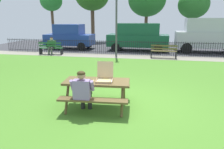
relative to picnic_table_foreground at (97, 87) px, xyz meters
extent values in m
cube|color=#4A8129|center=(1.02, 2.57, -0.61)|extent=(28.00, 12.26, 0.02)
cube|color=gray|center=(1.02, 8.00, -0.60)|extent=(28.00, 1.40, 0.01)
cube|color=#38383D|center=(1.02, 12.41, -0.60)|extent=(28.00, 7.43, 0.01)
cube|color=brown|center=(0.00, 0.00, 0.14)|extent=(1.85, 0.88, 0.06)
cube|color=brown|center=(0.04, -0.60, -0.16)|extent=(1.81, 0.40, 0.05)
cube|color=brown|center=(-0.04, 0.60, -0.16)|extent=(1.81, 0.40, 0.05)
cylinder|color=brown|center=(-0.71, -0.46, -0.24)|extent=(0.10, 0.44, 0.74)
cylinder|color=brown|center=(-0.76, 0.36, -0.24)|extent=(0.10, 0.44, 0.74)
cylinder|color=brown|center=(0.76, -0.36, -0.24)|extent=(0.10, 0.44, 0.74)
cylinder|color=brown|center=(0.71, 0.46, -0.24)|extent=(0.10, 0.44, 0.74)
cube|color=tan|center=(0.22, -0.02, 0.18)|extent=(0.50, 0.50, 0.01)
cube|color=silver|center=(0.22, -0.02, 0.19)|extent=(0.46, 0.46, 0.00)
cube|color=tan|center=(0.25, -0.24, 0.21)|extent=(0.45, 0.06, 0.04)
cube|color=tan|center=(0.20, 0.20, 0.21)|extent=(0.45, 0.06, 0.04)
cube|color=tan|center=(0.00, -0.04, 0.21)|extent=(0.06, 0.45, 0.04)
cube|color=tan|center=(0.44, 0.00, 0.21)|extent=(0.06, 0.45, 0.04)
cube|color=tan|center=(0.20, 0.21, 0.45)|extent=(0.46, 0.13, 0.45)
cylinder|color=tan|center=(0.22, -0.02, 0.19)|extent=(0.38, 0.38, 0.01)
cylinder|color=#EDE279|center=(0.22, -0.02, 0.20)|extent=(0.35, 0.35, 0.00)
pyramid|color=#E8C14C|center=(-0.17, -0.09, 0.18)|extent=(0.22, 0.17, 0.01)
cube|color=tan|center=(-0.08, -0.07, 0.18)|extent=(0.06, 0.14, 0.02)
cylinder|color=#272727|center=(-0.36, -0.20, -0.38)|extent=(0.12, 0.12, 0.44)
cylinder|color=#272727|center=(-0.34, -0.41, -0.13)|extent=(0.18, 0.43, 0.15)
cylinder|color=#272727|center=(-0.16, -0.19, -0.38)|extent=(0.12, 0.12, 0.44)
cylinder|color=#272727|center=(-0.15, -0.40, -0.13)|extent=(0.18, 0.43, 0.15)
cube|color=#8C72A5|center=(-0.23, -0.62, 0.10)|extent=(0.43, 0.25, 0.52)
cylinder|color=#8C72A5|center=(-0.49, -0.58, 0.21)|extent=(0.10, 0.21, 0.31)
cylinder|color=#8C72A5|center=(0.03, -0.55, 0.21)|extent=(0.10, 0.21, 0.31)
sphere|color=tan|center=(-0.23, -0.60, 0.48)|extent=(0.21, 0.21, 0.21)
ellipsoid|color=#362B13|center=(-0.23, -0.61, 0.53)|extent=(0.21, 0.20, 0.12)
cylinder|color=black|center=(1.02, 8.70, 0.29)|extent=(20.69, 0.03, 0.03)
cylinder|color=black|center=(1.02, 8.70, -0.45)|extent=(20.69, 0.03, 0.03)
cylinder|color=black|center=(-9.25, 8.70, -0.11)|extent=(0.02, 0.02, 0.97)
cylinder|color=black|center=(-9.11, 8.70, -0.11)|extent=(0.02, 0.02, 0.97)
cylinder|color=black|center=(-8.97, 8.70, -0.11)|extent=(0.02, 0.02, 0.97)
cylinder|color=black|center=(-8.83, 8.70, -0.11)|extent=(0.02, 0.02, 0.97)
cylinder|color=black|center=(-8.69, 8.70, -0.11)|extent=(0.02, 0.02, 0.97)
cylinder|color=black|center=(-8.54, 8.70, -0.11)|extent=(0.02, 0.02, 0.97)
cylinder|color=black|center=(-8.40, 8.70, -0.11)|extent=(0.02, 0.02, 0.97)
cylinder|color=black|center=(-8.26, 8.70, -0.11)|extent=(0.02, 0.02, 0.97)
cylinder|color=black|center=(-8.12, 8.70, -0.11)|extent=(0.02, 0.02, 0.97)
cylinder|color=black|center=(-7.98, 8.70, -0.11)|extent=(0.02, 0.02, 0.97)
cylinder|color=black|center=(-7.84, 8.70, -0.11)|extent=(0.02, 0.02, 0.97)
cylinder|color=black|center=(-7.70, 8.70, -0.11)|extent=(0.02, 0.02, 0.97)
cylinder|color=black|center=(-7.56, 8.70, -0.11)|extent=(0.02, 0.02, 0.97)
cylinder|color=black|center=(-7.42, 8.70, -0.11)|extent=(0.02, 0.02, 0.97)
cylinder|color=black|center=(-7.28, 8.70, -0.11)|extent=(0.02, 0.02, 0.97)
cylinder|color=black|center=(-7.14, 8.70, -0.11)|extent=(0.02, 0.02, 0.97)
cylinder|color=black|center=(-7.00, 8.70, -0.11)|extent=(0.02, 0.02, 0.97)
cylinder|color=black|center=(-6.86, 8.70, -0.11)|extent=(0.02, 0.02, 0.97)
cylinder|color=black|center=(-6.72, 8.70, -0.11)|extent=(0.02, 0.02, 0.97)
cylinder|color=black|center=(-6.57, 8.70, -0.11)|extent=(0.02, 0.02, 0.97)
cylinder|color=black|center=(-6.43, 8.70, -0.11)|extent=(0.02, 0.02, 0.97)
cylinder|color=black|center=(-6.29, 8.70, -0.11)|extent=(0.02, 0.02, 0.97)
cylinder|color=black|center=(-6.15, 8.70, -0.11)|extent=(0.02, 0.02, 0.97)
cylinder|color=black|center=(-6.01, 8.70, -0.11)|extent=(0.02, 0.02, 0.97)
cylinder|color=black|center=(-5.87, 8.70, -0.11)|extent=(0.02, 0.02, 0.97)
cylinder|color=black|center=(-5.73, 8.70, -0.11)|extent=(0.02, 0.02, 0.97)
cylinder|color=black|center=(-5.59, 8.70, -0.11)|extent=(0.02, 0.02, 0.97)
cylinder|color=black|center=(-5.45, 8.70, -0.11)|extent=(0.02, 0.02, 0.97)
cylinder|color=black|center=(-5.31, 8.70, -0.11)|extent=(0.02, 0.02, 0.97)
cylinder|color=black|center=(-5.17, 8.70, -0.11)|extent=(0.02, 0.02, 0.97)
cylinder|color=black|center=(-5.03, 8.70, -0.11)|extent=(0.02, 0.02, 0.97)
cylinder|color=black|center=(-4.89, 8.70, -0.11)|extent=(0.02, 0.02, 0.97)
cylinder|color=black|center=(-4.75, 8.70, -0.11)|extent=(0.02, 0.02, 0.97)
cylinder|color=black|center=(-4.60, 8.70, -0.11)|extent=(0.02, 0.02, 0.97)
cylinder|color=black|center=(-4.46, 8.70, -0.11)|extent=(0.02, 0.02, 0.97)
cylinder|color=black|center=(-4.32, 8.70, -0.11)|extent=(0.02, 0.02, 0.97)
cylinder|color=black|center=(-4.18, 8.70, -0.11)|extent=(0.02, 0.02, 0.97)
cylinder|color=black|center=(-4.04, 8.70, -0.11)|extent=(0.02, 0.02, 0.97)
cylinder|color=black|center=(-3.90, 8.70, -0.11)|extent=(0.02, 0.02, 0.97)
cylinder|color=black|center=(-3.76, 8.70, -0.11)|extent=(0.02, 0.02, 0.97)
cylinder|color=black|center=(-3.62, 8.70, -0.11)|extent=(0.02, 0.02, 0.97)
cylinder|color=black|center=(-3.48, 8.70, -0.11)|extent=(0.02, 0.02, 0.97)
cylinder|color=black|center=(-3.34, 8.70, -0.11)|extent=(0.02, 0.02, 0.97)
cylinder|color=black|center=(-3.20, 8.70, -0.11)|extent=(0.02, 0.02, 0.97)
cylinder|color=black|center=(-3.06, 8.70, -0.11)|extent=(0.02, 0.02, 0.97)
cylinder|color=black|center=(-2.92, 8.70, -0.11)|extent=(0.02, 0.02, 0.97)
cylinder|color=black|center=(-2.77, 8.70, -0.11)|extent=(0.02, 0.02, 0.97)
cylinder|color=black|center=(-2.63, 8.70, -0.11)|extent=(0.02, 0.02, 0.97)
cylinder|color=black|center=(-2.49, 8.70, -0.11)|extent=(0.02, 0.02, 0.97)
cylinder|color=black|center=(-2.35, 8.70, -0.11)|extent=(0.02, 0.02, 0.97)
cylinder|color=black|center=(-2.21, 8.70, -0.11)|extent=(0.02, 0.02, 0.97)
cylinder|color=black|center=(-2.07, 8.70, -0.11)|extent=(0.02, 0.02, 0.97)
cylinder|color=black|center=(-1.93, 8.70, -0.11)|extent=(0.02, 0.02, 0.97)
cylinder|color=black|center=(-1.79, 8.70, -0.11)|extent=(0.02, 0.02, 0.97)
cylinder|color=black|center=(-1.65, 8.70, -0.11)|extent=(0.02, 0.02, 0.97)
cylinder|color=black|center=(-1.51, 8.70, -0.11)|extent=(0.02, 0.02, 0.97)
cylinder|color=black|center=(-1.37, 8.70, -0.11)|extent=(0.02, 0.02, 0.97)
cylinder|color=black|center=(-1.23, 8.70, -0.11)|extent=(0.02, 0.02, 0.97)
cylinder|color=black|center=(-1.09, 8.70, -0.11)|extent=(0.02, 0.02, 0.97)
cylinder|color=black|center=(-0.95, 8.70, -0.11)|extent=(0.02, 0.02, 0.97)
cylinder|color=black|center=(-0.80, 8.70, -0.11)|extent=(0.02, 0.02, 0.97)
cylinder|color=black|center=(-0.66, 8.70, -0.11)|extent=(0.02, 0.02, 0.97)
cylinder|color=black|center=(-0.52, 8.70, -0.11)|extent=(0.02, 0.02, 0.97)
cylinder|color=black|center=(-0.38, 8.70, -0.11)|extent=(0.02, 0.02, 0.97)
cylinder|color=black|center=(-0.24, 8.70, -0.11)|extent=(0.02, 0.02, 0.97)
cylinder|color=black|center=(-0.10, 8.70, -0.11)|extent=(0.02, 0.02, 0.97)
cylinder|color=black|center=(0.04, 8.70, -0.11)|extent=(0.02, 0.02, 0.97)
cylinder|color=black|center=(0.18, 8.70, -0.11)|extent=(0.02, 0.02, 0.97)
cylinder|color=black|center=(0.32, 8.70, -0.11)|extent=(0.02, 0.02, 0.97)
cylinder|color=black|center=(0.46, 8.70, -0.11)|extent=(0.02, 0.02, 0.97)
cylinder|color=black|center=(0.60, 8.70, -0.11)|extent=(0.02, 0.02, 0.97)
cylinder|color=black|center=(0.74, 8.70, -0.11)|extent=(0.02, 0.02, 0.97)
cylinder|color=black|center=(0.88, 8.70, -0.11)|extent=(0.02, 0.02, 0.97)
cylinder|color=black|center=(1.02, 8.70, -0.11)|extent=(0.02, 0.02, 0.97)
cylinder|color=black|center=(1.17, 8.70, -0.11)|extent=(0.02, 0.02, 0.97)
cylinder|color=black|center=(1.31, 8.70, -0.11)|extent=(0.02, 0.02, 0.97)
cylinder|color=black|center=(1.45, 8.70, -0.11)|extent=(0.02, 0.02, 0.97)
cylinder|color=black|center=(1.59, 8.70, -0.11)|extent=(0.02, 0.02, 0.97)
cylinder|color=black|center=(1.73, 8.70, -0.11)|extent=(0.02, 0.02, 0.97)
cylinder|color=black|center=(1.87, 8.70, -0.11)|extent=(0.02, 0.02, 0.97)
cylinder|color=black|center=(2.01, 8.70, -0.11)|extent=(0.02, 0.02, 0.97)
cylinder|color=black|center=(2.15, 8.70, -0.11)|extent=(0.02, 0.02, 0.97)
cylinder|color=black|center=(2.29, 8.70, -0.11)|extent=(0.02, 0.02, 0.97)
cylinder|color=black|center=(2.43, 8.70, -0.11)|extent=(0.02, 0.02, 0.97)
cylinder|color=black|center=(2.57, 8.70, -0.11)|extent=(0.02, 0.02, 0.97)
cylinder|color=black|center=(2.71, 8.70, -0.11)|extent=(0.02, 0.02, 0.97)
cylinder|color=black|center=(2.85, 8.70, -0.11)|extent=(0.02, 0.02, 0.97)
cylinder|color=black|center=(2.99, 8.70, -0.11)|extent=(0.02, 0.02, 0.97)
cylinder|color=black|center=(3.14, 8.70, -0.11)|extent=(0.02, 0.02, 0.97)
cylinder|color=black|center=(3.28, 8.70, -0.11)|extent=(0.02, 0.02, 0.97)
cylinder|color=black|center=(3.42, 8.70, -0.11)|extent=(0.02, 0.02, 0.97)
cylinder|color=black|center=(3.56, 8.70, -0.11)|extent=(0.02, 0.02, 0.97)
cylinder|color=black|center=(3.70, 8.70, -0.11)|extent=(0.02, 0.02, 0.97)
cylinder|color=black|center=(3.84, 8.70, -0.11)|extent=(0.02, 0.02, 0.97)
cylinder|color=black|center=(3.98, 8.70, -0.11)|extent=(0.02, 0.02, 0.97)
cylinder|color=black|center=(4.12, 8.70, -0.11)|extent=(0.02, 0.02, 0.97)
cylinder|color=black|center=(4.26, 8.70, -0.11)|extent=(0.02, 0.02, 0.97)
cylinder|color=black|center=(4.40, 8.70, -0.11)|extent=(0.02, 0.02, 0.97)
cylinder|color=black|center=(4.54, 8.70, -0.11)|extent=(0.02, 0.02, 0.97)
cylinder|color=black|center=(4.68, 8.70, -0.11)|extent=(0.02, 0.02, 0.97)
cylinder|color=black|center=(4.82, 8.70, -0.11)|extent=(0.02, 0.02, 0.97)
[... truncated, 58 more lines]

